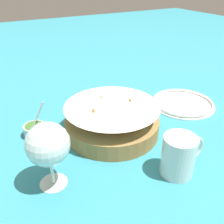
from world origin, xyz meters
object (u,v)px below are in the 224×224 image
(wine_glass, at_px, (48,146))
(side_plate, at_px, (183,103))
(beer_mug, at_px, (179,157))
(sauce_cup, at_px, (35,130))
(food_basket, at_px, (112,121))

(wine_glass, height_order, side_plate, wine_glass)
(wine_glass, distance_m, beer_mug, 0.29)
(sauce_cup, height_order, wine_glass, wine_glass)
(beer_mug, bearing_deg, side_plate, 44.75)
(sauce_cup, bearing_deg, wine_glass, -93.46)
(side_plate, bearing_deg, sauce_cup, 172.54)
(food_basket, height_order, side_plate, food_basket)
(wine_glass, relative_size, beer_mug, 1.34)
(side_plate, bearing_deg, beer_mug, -135.25)
(food_basket, xyz_separation_m, side_plate, (0.30, 0.03, -0.03))
(sauce_cup, relative_size, side_plate, 0.45)
(food_basket, xyz_separation_m, wine_glass, (-0.21, -0.11, 0.06))
(food_basket, height_order, sauce_cup, same)
(beer_mug, height_order, side_plate, beer_mug)
(wine_glass, relative_size, side_plate, 0.70)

